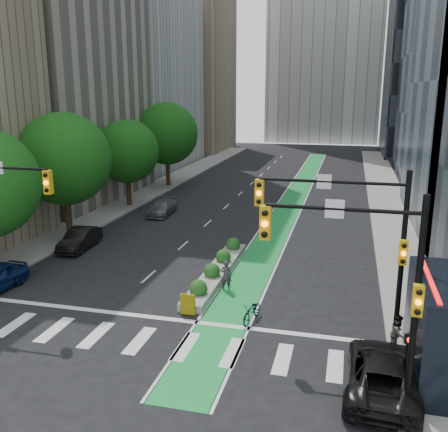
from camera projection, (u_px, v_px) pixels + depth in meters
The scene contains 21 objects.
ground at pixel (149, 330), 21.76m from camera, with size 160.00×160.00×0.00m, color black.
sidewalk_left at pixel (135, 198), 48.05m from camera, with size 3.60×90.00×0.15m, color gray.
sidewalk_right at pixel (392, 212), 42.44m from camera, with size 3.60×90.00×0.15m, color gray.
bike_lane_paint at pixel (295, 196), 49.25m from camera, with size 2.20×70.00×0.01m, color green.
building_beige at pixel (40, 36), 45.42m from camera, with size 14.00×18.00×30.00m, color #B7AD99.
building_tan_far at pixel (186, 74), 85.40m from camera, with size 14.00×16.00×26.00m, color tan.
building_dark_end at pixel (435, 65), 77.51m from camera, with size 14.00×18.00×28.00m, color black.
tree_mid at pixel (64, 159), 34.30m from camera, with size 6.40×6.40×8.78m.
tree_midfar at pixel (127, 152), 43.85m from camera, with size 5.60×5.60×7.76m.
tree_far at pixel (167, 134), 53.07m from camera, with size 6.60×6.60×9.00m.
signal_right at pixel (362, 235), 18.96m from camera, with size 5.82×0.51×7.20m.
signal_far_right at pixel (374, 279), 14.67m from camera, with size 4.82×0.51×7.20m.
median_planter at pixel (217, 270), 28.00m from camera, with size 1.20×10.26×1.10m.
ped_signal_post at pixel (407, 357), 16.50m from camera, with size 0.32×0.43×2.46m.
bicycle at pixel (252, 311), 22.48m from camera, with size 0.63×1.81×0.95m, color gray.
cyclist at pixel (226, 275), 25.92m from camera, with size 0.59×0.39×1.63m, color #37313A.
parked_car_left_mid at pixel (80, 239), 32.75m from camera, with size 1.44×4.14×1.36m, color black.
parked_car_left_far at pixel (162, 208), 41.85m from camera, with size 1.73×4.26×1.24m, color #5C5F61.
parked_car_right at pixel (383, 373), 17.13m from camera, with size 2.40×5.21×1.45m, color black.
pedestrian_near at pixel (398, 334), 19.44m from camera, with size 0.76×0.59×1.56m, color gray.
pedestrian_far at pixel (428, 365), 17.02m from camera, with size 1.06×0.44×1.81m, color gray.
Camera 1 is at (8.06, -18.47, 10.13)m, focal length 40.00 mm.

